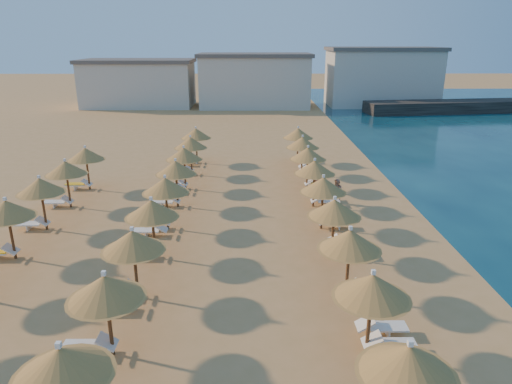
{
  "coord_description": "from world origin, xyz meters",
  "views": [
    {
      "loc": [
        0.6,
        -19.59,
        9.28
      ],
      "look_at": [
        0.8,
        4.0,
        1.3
      ],
      "focal_mm": 32.0,
      "sensor_mm": 36.0,
      "label": 1
    }
  ],
  "objects_px": {
    "jetty": "(476,106)",
    "parasol_row_east": "(328,197)",
    "beachgoer_c": "(317,180)",
    "beachgoer_b": "(337,192)",
    "parasol_row_west": "(159,197)"
  },
  "relations": [
    {
      "from": "jetty",
      "to": "beachgoer_c",
      "type": "relative_size",
      "value": 19.48
    },
    {
      "from": "jetty",
      "to": "parasol_row_east",
      "type": "height_order",
      "value": "parasol_row_east"
    },
    {
      "from": "parasol_row_east",
      "to": "parasol_row_west",
      "type": "relative_size",
      "value": 1.0
    },
    {
      "from": "jetty",
      "to": "parasol_row_east",
      "type": "bearing_deg",
      "value": -130.43
    },
    {
      "from": "parasol_row_west",
      "to": "beachgoer_b",
      "type": "distance_m",
      "value": 10.76
    },
    {
      "from": "beachgoer_c",
      "to": "beachgoer_b",
      "type": "height_order",
      "value": "beachgoer_c"
    },
    {
      "from": "jetty",
      "to": "beachgoer_c",
      "type": "distance_m",
      "value": 41.8
    },
    {
      "from": "beachgoer_b",
      "to": "parasol_row_east",
      "type": "bearing_deg",
      "value": -56.63
    },
    {
      "from": "parasol_row_east",
      "to": "beachgoer_c",
      "type": "xyz_separation_m",
      "value": [
        0.54,
        7.57,
        -1.53
      ]
    },
    {
      "from": "jetty",
      "to": "parasol_row_east",
      "type": "distance_m",
      "value": 48.32
    },
    {
      "from": "jetty",
      "to": "beachgoer_c",
      "type": "height_order",
      "value": "beachgoer_c"
    },
    {
      "from": "parasol_row_east",
      "to": "jetty",
      "type": "bearing_deg",
      "value": 57.19
    },
    {
      "from": "parasol_row_west",
      "to": "beachgoer_c",
      "type": "xyz_separation_m",
      "value": [
        8.38,
        7.57,
        -1.53
      ]
    },
    {
      "from": "beachgoer_c",
      "to": "parasol_row_west",
      "type": "bearing_deg",
      "value": -113.32
    },
    {
      "from": "parasol_row_west",
      "to": "beachgoer_c",
      "type": "relative_size",
      "value": 20.57
    }
  ]
}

